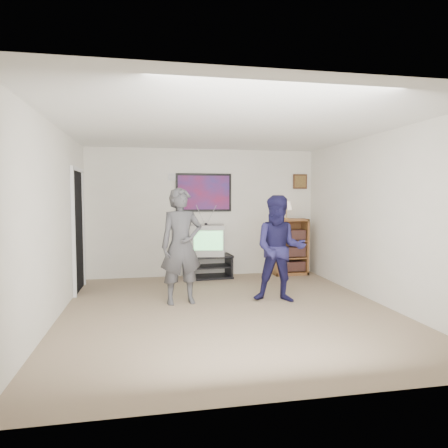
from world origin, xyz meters
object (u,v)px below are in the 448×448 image
object	(u,v)px
bookshelf	(290,247)
crt_television	(206,240)
media_stand	(208,266)
person_short	(280,249)
person_tall	(181,246)

from	to	relation	value
bookshelf	crt_television	bearing A→B (deg)	-178.33
media_stand	bookshelf	world-z (taller)	bookshelf
bookshelf	person_short	distance (m)	2.16
crt_television	person_short	distance (m)	2.08
crt_television	person_tall	bearing A→B (deg)	-100.57
bookshelf	person_tall	bearing A→B (deg)	-142.49
person_tall	person_short	bearing A→B (deg)	-15.64
crt_television	media_stand	bearing A→B (deg)	8.90
bookshelf	person_tall	xyz separation A→B (m)	(-2.33, -1.79, 0.29)
crt_television	bookshelf	bearing A→B (deg)	10.58
media_stand	person_tall	xyz separation A→B (m)	(-0.65, -1.74, 0.63)
media_stand	person_tall	bearing A→B (deg)	-115.15
person_tall	media_stand	bearing A→B (deg)	60.55
crt_television	person_short	world-z (taller)	person_short
bookshelf	person_short	xyz separation A→B (m)	(-0.88, -1.96, 0.23)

